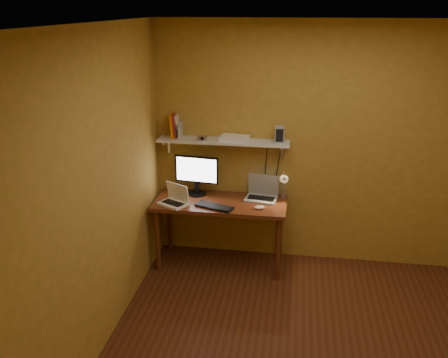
% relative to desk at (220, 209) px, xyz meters
% --- Properties ---
extents(room, '(3.44, 3.24, 2.64)m').
position_rel_desk_xyz_m(room, '(0.95, -1.28, 0.64)').
color(room, '#512B14').
rests_on(room, ground).
extents(desk, '(1.40, 0.60, 0.75)m').
position_rel_desk_xyz_m(desk, '(0.00, 0.00, 0.00)').
color(desk, '#612617').
rests_on(desk, ground).
extents(wall_shelf, '(1.40, 0.25, 0.21)m').
position_rel_desk_xyz_m(wall_shelf, '(0.00, 0.19, 0.69)').
color(wall_shelf, silver).
rests_on(wall_shelf, room).
extents(monitor, '(0.48, 0.22, 0.44)m').
position_rel_desk_xyz_m(monitor, '(-0.29, 0.16, 0.33)').
color(monitor, black).
rests_on(monitor, desk).
extents(laptop, '(0.36, 0.28, 0.25)m').
position_rel_desk_xyz_m(laptop, '(0.43, 0.16, 0.15)').
color(laptop, '#95989D').
rests_on(laptop, desk).
extents(netbook, '(0.35, 0.32, 0.22)m').
position_rel_desk_xyz_m(netbook, '(-0.46, -0.13, 0.14)').
color(netbook, white).
rests_on(netbook, desk).
extents(keyboard, '(0.42, 0.26, 0.02)m').
position_rel_desk_xyz_m(keyboard, '(-0.03, -0.17, 0.10)').
color(keyboard, black).
rests_on(keyboard, desk).
extents(mouse, '(0.12, 0.09, 0.04)m').
position_rel_desk_xyz_m(mouse, '(0.43, -0.14, 0.11)').
color(mouse, white).
rests_on(mouse, desk).
extents(desk_lamp, '(0.09, 0.23, 0.38)m').
position_rel_desk_xyz_m(desk_lamp, '(0.66, 0.13, 0.29)').
color(desk_lamp, silver).
rests_on(desk_lamp, desk).
extents(speaker_left, '(0.12, 0.12, 0.18)m').
position_rel_desk_xyz_m(speaker_left, '(-0.51, 0.20, 0.80)').
color(speaker_left, '#95989D').
rests_on(speaker_left, wall_shelf).
extents(speaker_right, '(0.10, 0.10, 0.17)m').
position_rel_desk_xyz_m(speaker_right, '(0.59, 0.19, 0.80)').
color(speaker_right, '#95989D').
rests_on(speaker_right, wall_shelf).
extents(books, '(0.15, 0.17, 0.25)m').
position_rel_desk_xyz_m(books, '(-0.52, 0.22, 0.83)').
color(books, '#E66800').
rests_on(books, wall_shelf).
extents(shelf_camera, '(0.11, 0.06, 0.06)m').
position_rel_desk_xyz_m(shelf_camera, '(-0.21, 0.12, 0.74)').
color(shelf_camera, silver).
rests_on(shelf_camera, wall_shelf).
extents(router, '(0.32, 0.24, 0.05)m').
position_rel_desk_xyz_m(router, '(0.12, 0.19, 0.73)').
color(router, white).
rests_on(router, wall_shelf).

